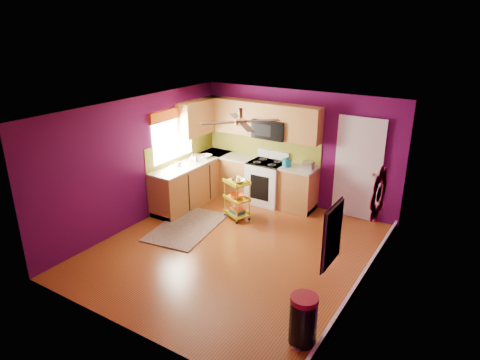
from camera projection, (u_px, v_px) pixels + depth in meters
The scene contains 18 objects.
ground at pixel (235, 250), 7.61m from camera, with size 5.00×5.00×0.00m, color brown.
room_envelope at pixel (236, 163), 7.02m from camera, with size 4.54×5.04×2.52m.
lower_cabinets at pixel (228, 182), 9.57m from camera, with size 2.81×2.31×0.94m.
electric_range at pixel (267, 182), 9.44m from camera, with size 0.76×0.66×1.13m.
upper_cabinetry at pixel (240, 119), 9.32m from camera, with size 2.80×2.30×1.26m.
left_window at pixel (172, 127), 8.93m from camera, with size 0.08×1.35×1.08m.
panel_door at pixel (358, 170), 8.54m from camera, with size 0.95×0.11×2.15m.
right_wall_art at pixel (360, 211), 5.73m from camera, with size 0.04×2.74×1.04m.
ceiling_fan at pixel (241, 121), 6.96m from camera, with size 1.01×1.01×0.26m.
shag_rug at pixel (187, 227), 8.43m from camera, with size 1.05×1.72×0.02m, color black.
rolling_cart at pixel (237, 197), 8.65m from camera, with size 0.60×0.53×0.90m.
trash_can at pixel (303, 320), 5.33m from camera, with size 0.35×0.38×0.67m.
teal_kettle at pixel (287, 163), 8.97m from camera, with size 0.18×0.18×0.21m.
toaster at pixel (308, 166), 8.77m from camera, with size 0.22×0.15×0.18m, color beige.
soap_bottle_a at pixel (195, 158), 9.27m from camera, with size 0.08×0.08×0.17m, color #EA3F72.
soap_bottle_b at pixel (192, 158), 9.31m from camera, with size 0.12×0.12×0.16m, color white.
counter_dish at pixel (206, 156), 9.59m from camera, with size 0.25×0.25×0.06m, color white.
counter_cup at pixel (178, 164), 9.00m from camera, with size 0.12×0.12×0.09m, color white.
Camera 1 is at (3.63, -5.62, 3.84)m, focal length 32.00 mm.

